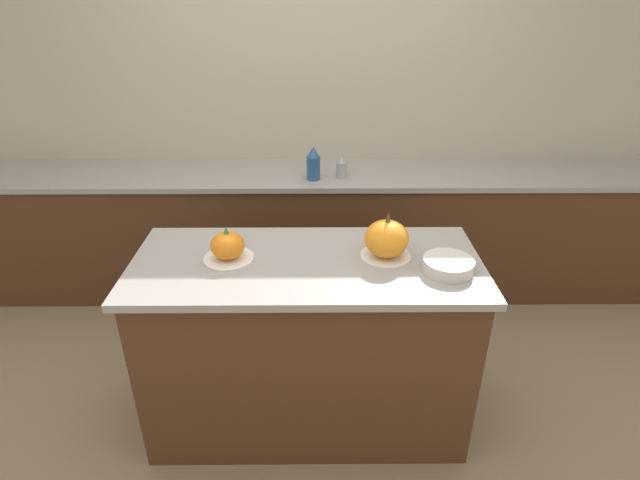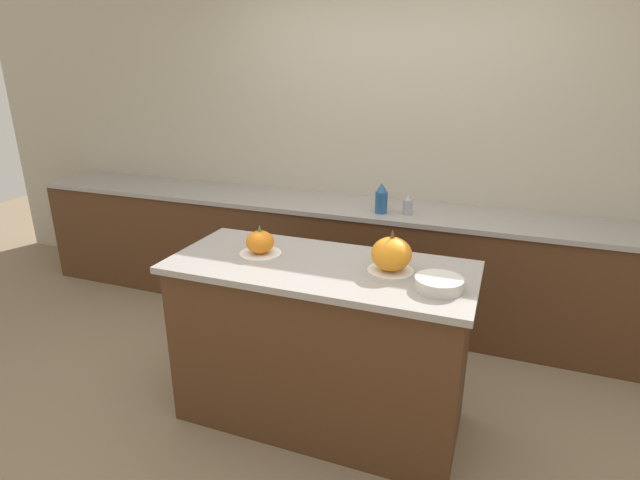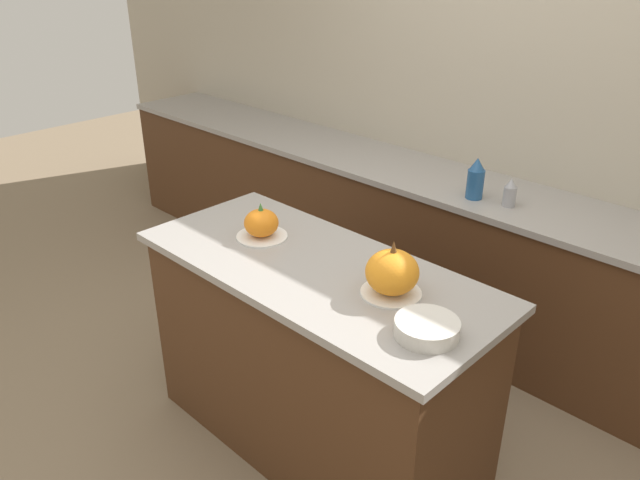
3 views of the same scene
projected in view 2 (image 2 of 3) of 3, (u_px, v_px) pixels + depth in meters
ground_plane at (320, 416)px, 2.84m from camera, size 12.00×12.00×0.00m
wall_back at (394, 153)px, 3.85m from camera, size 8.00×0.06×2.50m
kitchen_island at (320, 344)px, 2.69m from camera, size 1.56×0.69×0.93m
back_counter at (379, 264)px, 3.82m from camera, size 6.00×0.60×0.89m
pumpkin_cake_left at (260, 243)px, 2.65m from camera, size 0.23×0.23×0.16m
pumpkin_cake_right at (391, 255)px, 2.42m from camera, size 0.23×0.23×0.22m
bottle_tall at (381, 199)px, 3.52m from camera, size 0.09×0.09×0.22m
bottle_short at (408, 205)px, 3.49m from camera, size 0.06×0.06×0.15m
mixing_bowl at (439, 284)px, 2.24m from camera, size 0.22×0.22×0.06m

